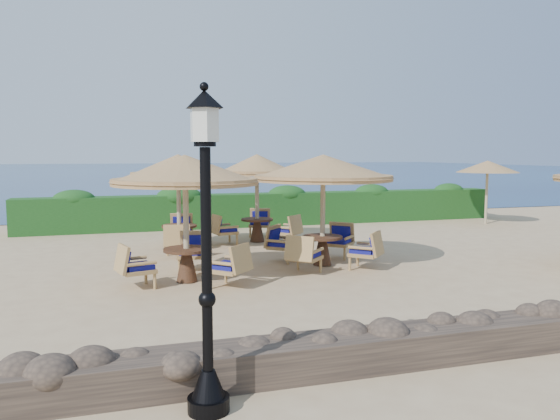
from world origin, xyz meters
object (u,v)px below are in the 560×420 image
(cafe_set_1, at_px, (323,185))
(cafe_set_3, at_px, (178,179))
(cafe_set_0, at_px, (185,188))
(lamp_post, at_px, (207,266))
(extra_parasol, at_px, (488,167))
(cafe_set_4, at_px, (257,183))

(cafe_set_1, height_order, cafe_set_3, same)
(cafe_set_0, bearing_deg, cafe_set_3, 85.79)
(cafe_set_1, bearing_deg, lamp_post, -120.19)
(extra_parasol, distance_m, cafe_set_1, 10.27)
(lamp_post, bearing_deg, cafe_set_4, 72.85)
(extra_parasol, height_order, cafe_set_0, cafe_set_0)
(lamp_post, xyz_separation_m, extra_parasol, (12.60, 12.00, 0.62))
(cafe_set_3, xyz_separation_m, cafe_set_4, (2.43, 0.80, -0.18))
(lamp_post, distance_m, extra_parasol, 17.41)
(lamp_post, xyz_separation_m, cafe_set_1, (3.85, 6.63, 0.39))
(cafe_set_1, relative_size, cafe_set_4, 1.23)
(lamp_post, relative_size, extra_parasol, 1.38)
(cafe_set_0, height_order, cafe_set_4, same)
(lamp_post, relative_size, cafe_set_4, 1.22)
(lamp_post, relative_size, cafe_set_0, 1.09)
(extra_parasol, relative_size, cafe_set_4, 0.88)
(cafe_set_0, height_order, cafe_set_1, same)
(cafe_set_3, bearing_deg, cafe_set_4, 18.35)
(cafe_set_3, bearing_deg, cafe_set_0, -94.21)
(extra_parasol, xyz_separation_m, cafe_set_3, (-11.80, -2.36, -0.20))
(cafe_set_0, relative_size, cafe_set_4, 1.12)
(cafe_set_0, xyz_separation_m, cafe_set_1, (3.33, 0.75, -0.02))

